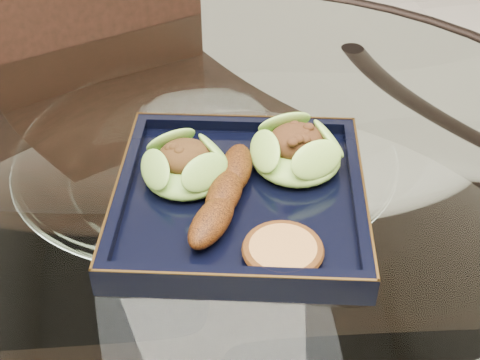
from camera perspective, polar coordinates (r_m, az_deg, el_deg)
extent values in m
cylinder|color=white|center=(0.79, -2.79, -0.33)|extent=(1.10, 1.10, 0.01)
torus|color=black|center=(0.79, -2.79, -0.33)|extent=(1.13, 1.13, 0.02)
cylinder|color=black|center=(1.30, 7.78, -4.09)|extent=(0.04, 0.04, 0.75)
cylinder|color=black|center=(1.26, -17.34, -7.66)|extent=(0.04, 0.04, 0.75)
cube|color=black|center=(1.17, -6.88, -5.70)|extent=(0.50, 0.50, 0.04)
cube|color=black|center=(1.15, -11.77, 8.72)|extent=(0.36, 0.15, 0.43)
cylinder|color=black|center=(1.30, 4.17, -14.64)|extent=(0.03, 0.03, 0.42)
cylinder|color=black|center=(1.41, -15.44, -10.58)|extent=(0.03, 0.03, 0.42)
cylinder|color=black|center=(1.49, -3.27, -5.77)|extent=(0.03, 0.03, 0.42)
cube|color=black|center=(0.74, 0.00, -1.82)|extent=(0.33, 0.33, 0.02)
ellipsoid|color=#56902A|center=(0.74, -4.66, 1.05)|extent=(0.10, 0.10, 0.03)
ellipsoid|color=#79B033|center=(0.76, 4.84, 2.29)|extent=(0.12, 0.12, 0.04)
ellipsoid|color=#5F2B0A|center=(0.71, -1.33, -1.15)|extent=(0.11, 0.16, 0.03)
cylinder|color=#BF7F3F|center=(0.66, 3.67, -6.09)|extent=(0.09, 0.09, 0.01)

